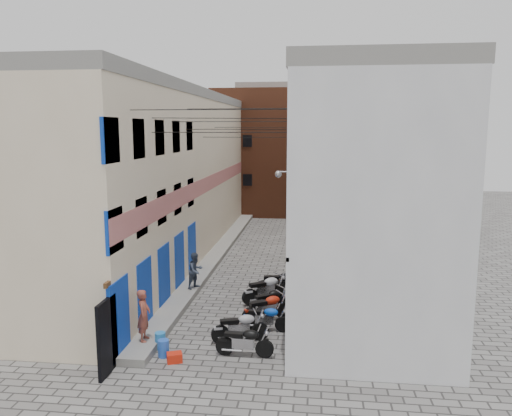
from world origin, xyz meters
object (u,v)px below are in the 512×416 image
at_px(motorcycle_e, 270,299).
at_px(motorcycle_d, 267,306).
at_px(motorcycle_f, 266,288).
at_px(motorcycle_g, 280,282).
at_px(motorcycle_b, 240,326).
at_px(motorcycle_c, 266,317).
at_px(person_b, 196,270).
at_px(water_jug_far, 160,341).
at_px(water_jug_near, 164,348).
at_px(motorcycle_a, 245,340).
at_px(person_a, 144,315).
at_px(red_crate, 174,358).

bearing_deg(motorcycle_e, motorcycle_d, -38.51).
xyz_separation_m(motorcycle_e, motorcycle_f, (-0.27, 1.12, 0.09)).
bearing_deg(motorcycle_e, motorcycle_g, 136.62).
height_order(motorcycle_b, motorcycle_c, motorcycle_b).
height_order(person_b, water_jug_far, person_b).
distance_m(motorcycle_c, water_jug_near, 3.75).
bearing_deg(person_b, motorcycle_b, -118.60).
bearing_deg(motorcycle_c, water_jug_far, -56.22).
bearing_deg(motorcycle_g, motorcycle_b, -16.79).
relative_size(motorcycle_c, water_jug_far, 3.27).
distance_m(motorcycle_a, motorcycle_c, 2.07).
distance_m(person_a, water_jug_far, 0.97).
height_order(water_jug_far, red_crate, water_jug_far).
distance_m(motorcycle_g, person_b, 3.61).
xyz_separation_m(person_b, water_jug_far, (0.15, -5.39, -0.75)).
bearing_deg(motorcycle_g, motorcycle_c, -8.79).
xyz_separation_m(motorcycle_c, motorcycle_g, (0.23, 3.78, 0.08)).
bearing_deg(motorcycle_b, motorcycle_e, 147.59).
height_order(person_a, person_b, person_a).
height_order(motorcycle_a, person_a, person_a).
bearing_deg(motorcycle_f, motorcycle_b, -41.97).
bearing_deg(person_a, motorcycle_c, -69.36).
distance_m(motorcycle_b, person_a, 3.12).
relative_size(motorcycle_c, water_jug_near, 3.25).
bearing_deg(person_b, water_jug_far, -146.62).
relative_size(motorcycle_d, person_b, 1.28).
bearing_deg(motorcycle_e, water_jug_near, -72.31).
xyz_separation_m(motorcycle_e, water_jug_near, (-2.91, -4.08, -0.26)).
relative_size(motorcycle_c, motorcycle_d, 0.89).
bearing_deg(motorcycle_e, motorcycle_a, -43.56).
bearing_deg(person_b, motorcycle_e, -87.18).
bearing_deg(motorcycle_g, person_b, -92.05).
distance_m(motorcycle_b, motorcycle_c, 1.24).
height_order(motorcycle_a, motorcycle_d, motorcycle_d).
bearing_deg(motorcycle_c, motorcycle_d, -173.93).
relative_size(motorcycle_b, motorcycle_e, 1.06).
relative_size(motorcycle_c, motorcycle_e, 0.96).
bearing_deg(red_crate, motorcycle_e, 60.50).
distance_m(motorcycle_a, person_b, 6.33).
height_order(motorcycle_c, water_jug_near, motorcycle_c).
bearing_deg(water_jug_far, motorcycle_c, 29.60).
relative_size(motorcycle_c, motorcycle_g, 0.86).
xyz_separation_m(motorcycle_b, motorcycle_f, (0.47, 3.84, 0.06)).
bearing_deg(motorcycle_d, motorcycle_c, -29.36).
xyz_separation_m(motorcycle_e, person_b, (-3.34, 1.85, 0.49)).
relative_size(motorcycle_e, water_jug_near, 3.40).
distance_m(person_a, person_b, 5.39).
xyz_separation_m(motorcycle_g, person_b, (-3.57, -0.20, 0.43)).
bearing_deg(motorcycle_b, motorcycle_d, 141.61).
relative_size(motorcycle_a, person_b, 1.19).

